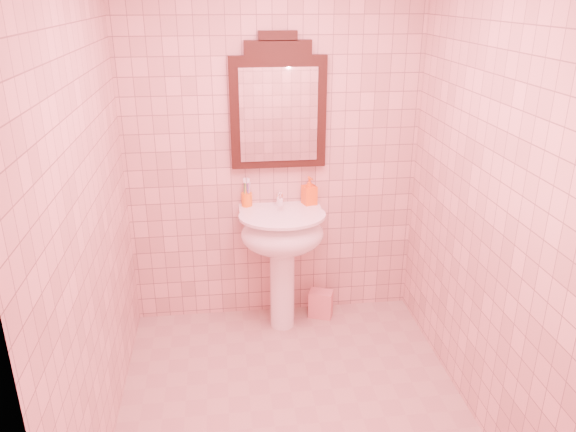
{
  "coord_description": "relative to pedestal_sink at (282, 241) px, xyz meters",
  "views": [
    {
      "loc": [
        -0.35,
        -2.57,
        2.24
      ],
      "look_at": [
        0.03,
        0.55,
        0.98
      ],
      "focal_mm": 35.0,
      "sensor_mm": 36.0,
      "label": 1
    }
  ],
  "objects": [
    {
      "name": "mirror",
      "position": [
        0.0,
        0.2,
        0.88
      ],
      "size": [
        0.63,
        0.06,
        0.88
      ],
      "color": "black",
      "rests_on": "back_wall"
    },
    {
      "name": "pedestal_sink",
      "position": [
        0.0,
        0.0,
        0.0
      ],
      "size": [
        0.58,
        0.58,
        0.86
      ],
      "color": "white",
      "rests_on": "floor"
    },
    {
      "name": "soap_dispenser",
      "position": [
        0.21,
        0.16,
        0.3
      ],
      "size": [
        0.11,
        0.11,
        0.2
      ],
      "primitive_type": "imported",
      "rotation": [
        0.0,
        0.0,
        0.29
      ],
      "color": "#F85E14",
      "rests_on": "pedestal_sink"
    },
    {
      "name": "toothbrush_cup",
      "position": [
        -0.22,
        0.18,
        0.25
      ],
      "size": [
        0.07,
        0.07,
        0.17
      ],
      "rotation": [
        0.0,
        0.0,
        0.37
      ],
      "color": "orange",
      "rests_on": "pedestal_sink"
    },
    {
      "name": "towel",
      "position": [
        0.29,
        0.09,
        -0.56
      ],
      "size": [
        0.19,
        0.16,
        0.2
      ],
      "primitive_type": "cube",
      "rotation": [
        0.0,
        0.0,
        -0.35
      ],
      "color": "tan",
      "rests_on": "floor"
    },
    {
      "name": "back_wall",
      "position": [
        -0.03,
        0.23,
        0.59
      ],
      "size": [
        2.0,
        0.02,
        2.5
      ],
      "primitive_type": "cube",
      "color": "beige",
      "rests_on": "floor"
    },
    {
      "name": "floor",
      "position": [
        -0.03,
        -0.87,
        -0.66
      ],
      "size": [
        2.2,
        2.2,
        0.0
      ],
      "primitive_type": "plane",
      "color": "tan",
      "rests_on": "ground"
    },
    {
      "name": "faucet",
      "position": [
        0.0,
        0.14,
        0.26
      ],
      "size": [
        0.04,
        0.16,
        0.11
      ],
      "color": "white",
      "rests_on": "pedestal_sink"
    }
  ]
}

